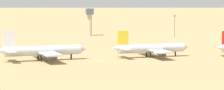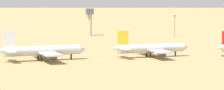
# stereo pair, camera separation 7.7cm
# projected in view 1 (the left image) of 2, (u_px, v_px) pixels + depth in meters

# --- Properties ---
(ground) EXTENTS (4000.00, 4000.00, 0.00)m
(ground) POSITION_uv_depth(u_px,v_px,m) (100.00, 61.00, 284.96)
(ground) COLOR tan
(parked_jet_white_2) EXTENTS (43.22, 36.87, 14.32)m
(parked_jet_white_2) POSITION_uv_depth(u_px,v_px,m) (42.00, 51.00, 284.11)
(parked_jet_white_2) COLOR silver
(parked_jet_white_2) RESTS_ON ground
(parked_jet_yellow_3) EXTENTS (40.55, 34.45, 13.40)m
(parked_jet_yellow_3) POSITION_uv_depth(u_px,v_px,m) (151.00, 48.00, 298.02)
(parked_jet_yellow_3) COLOR silver
(parked_jet_yellow_3) RESTS_ON ground
(control_tower) EXTENTS (5.20, 5.20, 19.23)m
(control_tower) POSITION_uv_depth(u_px,v_px,m) (90.00, 19.00, 428.12)
(control_tower) COLOR #C6B793
(control_tower) RESTS_ON ground
(light_pole_mid) EXTENTS (1.80, 0.50, 14.69)m
(light_pole_mid) POSITION_uv_depth(u_px,v_px,m) (175.00, 24.00, 419.86)
(light_pole_mid) COLOR #59595E
(light_pole_mid) RESTS_ON ground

